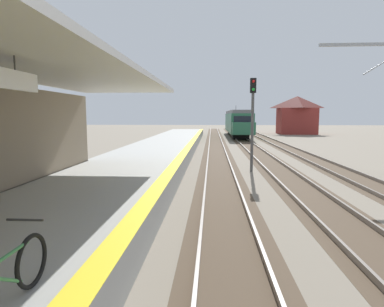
# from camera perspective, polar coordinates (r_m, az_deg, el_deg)

# --- Properties ---
(station_platform) EXTENTS (5.00, 80.00, 0.91)m
(station_platform) POSITION_cam_1_polar(r_m,az_deg,el_deg) (14.63, -12.27, -4.17)
(station_platform) COLOR #999993
(station_platform) RESTS_ON ground
(track_pair_nearest_platform) EXTENTS (2.34, 120.00, 0.16)m
(track_pair_nearest_platform) POSITION_cam_1_polar(r_m,az_deg,el_deg) (18.10, 4.87, -3.26)
(track_pair_nearest_platform) COLOR #4C3D2D
(track_pair_nearest_platform) RESTS_ON ground
(track_pair_middle) EXTENTS (2.34, 120.00, 0.16)m
(track_pair_middle) POSITION_cam_1_polar(r_m,az_deg,el_deg) (18.50, 15.47, -3.26)
(track_pair_middle) COLOR #4C3D2D
(track_pair_middle) RESTS_ON ground
(track_pair_far_side) EXTENTS (2.34, 120.00, 0.16)m
(track_pair_far_side) POSITION_cam_1_polar(r_m,az_deg,el_deg) (19.49, 25.31, -3.17)
(track_pair_far_side) COLOR #4C3D2D
(track_pair_far_side) RESTS_ON ground
(approaching_train) EXTENTS (2.93, 19.60, 4.76)m
(approaching_train) POSITION_cam_1_polar(r_m,az_deg,el_deg) (49.56, 7.99, 5.49)
(approaching_train) COLOR #286647
(approaching_train) RESTS_ON ground
(bicycle_beside_commuter) EXTENTS (0.48, 1.82, 1.04)m
(bicycle_beside_commuter) POSITION_cam_1_polar(r_m,az_deg,el_deg) (4.56, -29.92, -18.61)
(bicycle_beside_commuter) COLOR black
(bicycle_beside_commuter) RESTS_ON station_platform
(rail_signal_post) EXTENTS (0.32, 0.34, 5.20)m
(rail_signal_post) POSITION_cam_1_polar(r_m,az_deg,el_deg) (18.51, 10.55, 6.66)
(rail_signal_post) COLOR #4C4C4C
(rail_signal_post) RESTS_ON ground
(distant_trackside_house) EXTENTS (6.60, 5.28, 6.40)m
(distant_trackside_house) POSITION_cam_1_polar(r_m,az_deg,el_deg) (58.60, 17.86, 6.54)
(distant_trackside_house) COLOR maroon
(distant_trackside_house) RESTS_ON ground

